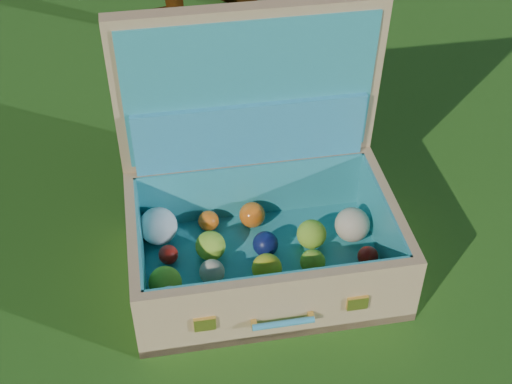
% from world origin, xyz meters
% --- Properties ---
extents(ground, '(60.00, 60.00, 0.00)m').
position_xyz_m(ground, '(0.00, 0.00, 0.00)').
color(ground, '#215114').
rests_on(ground, ground).
extents(suitcase, '(0.60, 0.46, 0.56)m').
position_xyz_m(suitcase, '(0.10, -0.11, 0.16)').
color(suitcase, tan).
rests_on(suitcase, ground).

